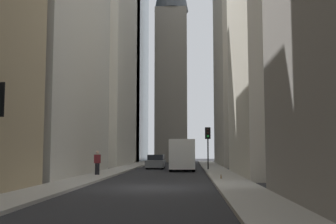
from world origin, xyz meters
name	(u,v)px	position (x,y,z in m)	size (l,w,h in m)	color
ground_plane	(149,188)	(0.00, 0.00, 0.00)	(135.00, 135.00, 0.00)	#262628
sidewalk_right	(61,186)	(0.00, 4.50, 0.07)	(90.00, 2.20, 0.14)	#A8A399
sidewalk_left	(239,187)	(0.00, -4.50, 0.07)	(90.00, 2.20, 0.14)	#A8A399
building_left_far	(257,50)	(29.65, -10.59, 14.42)	(16.59, 10.50, 28.81)	#A8A091
building_left_midfar	(302,49)	(9.84, -10.60, 9.54)	(12.78, 10.00, 19.08)	beige
building_right_far	(93,53)	(30.99, 10.60, 14.62)	(18.85, 10.00, 29.25)	beige
building_right_midfar	(26,31)	(9.30, 10.60, 11.10)	(15.80, 10.00, 22.20)	#B7B2A5
church_spire	(171,35)	(43.88, 0.86, 20.77)	(5.58, 5.58, 39.71)	gray
delivery_truck	(183,155)	(17.16, -1.40, 1.46)	(6.46, 2.25, 2.84)	silver
hatchback_grey	(156,162)	(20.73, 1.40, 0.66)	(4.30, 1.78, 1.42)	slate
traffic_light_midblock	(208,138)	(17.05, -3.76, 2.99)	(0.43, 0.52, 3.88)	black
pedestrian	(97,162)	(8.26, 4.56, 1.06)	(0.26, 0.44, 1.70)	black
discarded_bottle	(221,177)	(4.79, -4.00, 0.25)	(0.07, 0.07, 0.27)	brown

